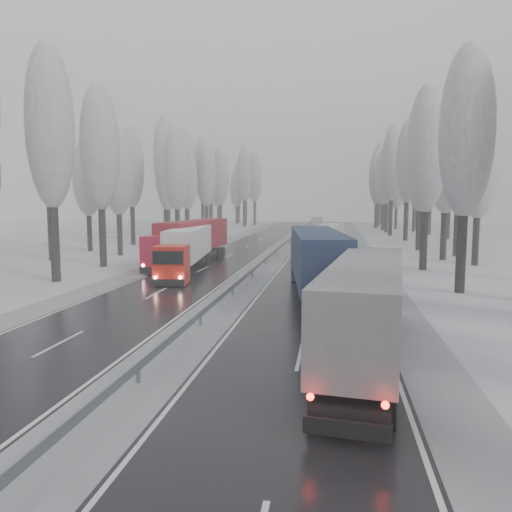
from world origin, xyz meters
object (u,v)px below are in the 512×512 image
(truck_grey_tarp, at_px, (368,301))
(truck_blue_box, at_px, (315,258))
(truck_cream_box, at_px, (330,239))
(truck_red_white, at_px, (187,247))
(box_truck_distant, at_px, (317,223))
(truck_red_red, at_px, (190,239))

(truck_grey_tarp, distance_m, truck_blue_box, 12.61)
(truck_cream_box, bearing_deg, truck_red_white, -129.85)
(box_truck_distant, xyz_separation_m, truck_red_red, (-10.22, -60.81, 1.01))
(truck_blue_box, height_order, truck_red_white, truck_blue_box)
(truck_blue_box, height_order, box_truck_distant, truck_blue_box)
(truck_grey_tarp, xyz_separation_m, truck_cream_box, (-1.84, 33.66, -0.16))
(truck_grey_tarp, distance_m, truck_red_red, 31.39)
(truck_red_white, bearing_deg, truck_grey_tarp, -64.36)
(truck_red_white, height_order, truck_red_red, truck_red_red)
(box_truck_distant, relative_size, truck_red_white, 0.52)
(truck_blue_box, relative_size, box_truck_distant, 2.18)
(truck_red_red, bearing_deg, truck_grey_tarp, -55.44)
(truck_red_white, relative_size, truck_red_red, 0.90)
(truck_cream_box, distance_m, truck_red_white, 16.89)
(truck_grey_tarp, distance_m, box_truck_distant, 88.35)
(truck_red_red, bearing_deg, truck_red_white, -70.83)
(truck_grey_tarp, height_order, truck_cream_box, truck_grey_tarp)
(box_truck_distant, bearing_deg, truck_grey_tarp, -89.79)
(truck_red_white, xyz_separation_m, truck_red_red, (-1.35, 5.48, 0.24))
(box_truck_distant, height_order, truck_red_red, truck_red_red)
(truck_blue_box, bearing_deg, truck_grey_tarp, -85.25)
(truck_grey_tarp, relative_size, truck_cream_box, 1.07)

